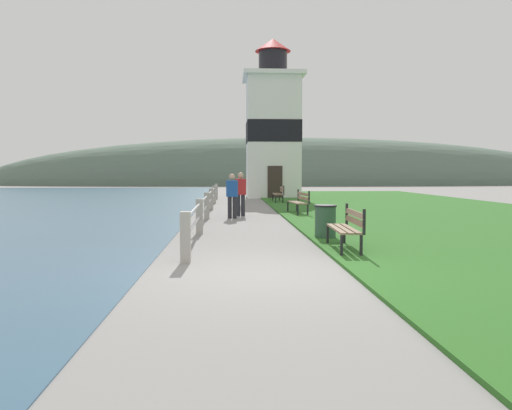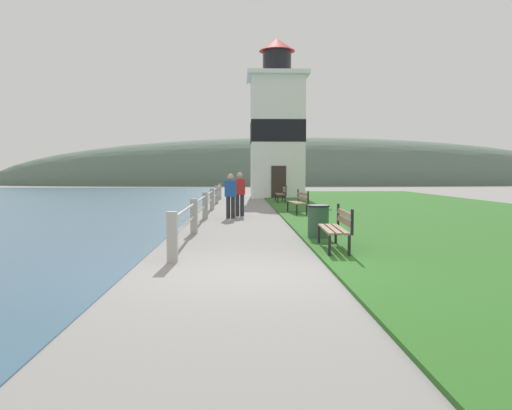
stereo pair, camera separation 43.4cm
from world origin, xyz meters
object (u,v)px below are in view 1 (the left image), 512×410
at_px(park_bench_near, 348,226).
at_px(trash_bin, 325,222).
at_px(lighthouse, 273,129).
at_px(park_bench_midway, 300,201).
at_px(person_strolling, 241,192).
at_px(person_by_railing, 232,194).
at_px(park_bench_far, 279,193).

height_order(park_bench_near, trash_bin, park_bench_near).
relative_size(park_bench_near, lighthouse, 0.17).
relative_size(park_bench_midway, trash_bin, 2.15).
distance_m(lighthouse, person_strolling, 14.12).
height_order(lighthouse, person_by_railing, lighthouse).
distance_m(person_by_railing, trash_bin, 6.05).
bearing_deg(person_strolling, park_bench_far, -18.69).
distance_m(park_bench_far, person_by_railing, 9.09).
height_order(park_bench_midway, park_bench_far, same).
xyz_separation_m(park_bench_midway, trash_bin, (-0.37, -7.01, -0.11)).
relative_size(park_bench_far, trash_bin, 2.33).
relative_size(lighthouse, trash_bin, 11.95).
relative_size(person_strolling, person_by_railing, 1.03).
relative_size(park_bench_near, park_bench_midway, 0.96).
xyz_separation_m(lighthouse, trash_bin, (-0.47, -20.10, -3.95)).
bearing_deg(person_strolling, person_by_railing, 159.66).
bearing_deg(lighthouse, trash_bin, -91.33).
xyz_separation_m(park_bench_midway, person_by_railing, (-2.59, -1.40, 0.31)).
distance_m(park_bench_midway, lighthouse, 13.64).
xyz_separation_m(person_by_railing, trash_bin, (2.22, -5.62, -0.43)).
bearing_deg(lighthouse, person_strolling, -99.94).
relative_size(person_strolling, trash_bin, 1.92).
relative_size(person_by_railing, trash_bin, 1.87).
relative_size(lighthouse, person_strolling, 6.21).
xyz_separation_m(park_bench_midway, lighthouse, (0.10, 13.09, 3.83)).
bearing_deg(trash_bin, person_by_railing, 111.53).
relative_size(park_bench_near, person_strolling, 1.08).
xyz_separation_m(park_bench_far, person_by_railing, (-2.54, -8.73, 0.31)).
height_order(park_bench_far, trash_bin, park_bench_far).
bearing_deg(lighthouse, park_bench_near, -90.95).
distance_m(park_bench_near, park_bench_far, 16.17).
bearing_deg(park_bench_near, trash_bin, -84.38).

